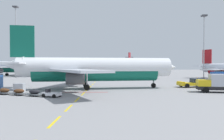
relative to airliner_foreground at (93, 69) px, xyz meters
The scene contains 12 objects.
ground 24.59m from the airliner_foreground, 30.27° to the left, with size 400.00×400.00×0.00m, color gray.
apron_paint_markings 11.64m from the airliner_foreground, 95.43° to the left, with size 8.00×98.63×0.01m.
airliner_foreground is the anchor object (origin of this frame).
pushback_tug 21.64m from the airliner_foreground, ahead, with size 6.35×3.87×2.08m.
airliner_mid_left 62.35m from the airliner_foreground, 81.34° to the left, with size 31.30×32.24×11.49m.
fuel_service_truck 23.21m from the airliner_foreground, 14.56° to the right, with size 7.31×3.59×3.14m.
baggage_train 14.29m from the airliner_foreground, 132.74° to the right, with size 11.36×5.52×1.14m.
ground_crew_worker 22.70m from the airliner_foreground, ahead, with size 0.59×0.40×1.66m.
uld_cargo_container 14.04m from the airliner_foreground, 152.26° to the right, with size 1.68×1.64×1.60m.
apron_light_mast_near 54.57m from the airliner_foreground, 128.63° to the left, with size 1.80×1.80×27.26m.
apron_light_mast_far 51.74m from the airliner_foreground, 44.13° to the left, with size 1.80×1.80×22.57m.
terminal_satellite 137.11m from the airliner_foreground, 87.59° to the left, with size 79.30×27.38×11.63m.
Camera 1 is at (22.74, -16.88, 4.63)m, focal length 36.05 mm.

